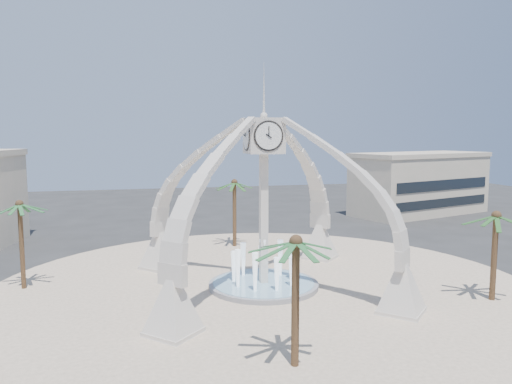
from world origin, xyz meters
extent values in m
plane|color=#282828|center=(0.00, 0.00, 0.00)|extent=(140.00, 140.00, 0.00)
cylinder|color=beige|center=(0.00, 0.00, 0.03)|extent=(40.00, 40.00, 0.06)
cube|color=beige|center=(0.00, 0.00, 4.90)|extent=(0.55, 0.55, 9.80)
cube|color=beige|center=(0.00, 0.00, 11.05)|extent=(2.50, 2.50, 2.50)
cone|color=beige|center=(0.00, 0.00, 14.30)|extent=(0.20, 0.20, 4.00)
cylinder|color=white|center=(0.00, -1.29, 11.05)|extent=(1.84, 0.04, 1.84)
pyramid|color=beige|center=(7.07, 7.07, 1.60)|extent=(3.80, 3.80, 3.20)
pyramid|color=beige|center=(-7.07, 7.07, 1.60)|extent=(3.80, 3.80, 3.20)
pyramid|color=beige|center=(-7.07, -7.07, 1.60)|extent=(3.80, 3.80, 3.20)
pyramid|color=beige|center=(7.07, -7.07, 1.60)|extent=(3.80, 3.80, 3.20)
cylinder|color=gray|center=(0.00, 0.00, 0.20)|extent=(8.00, 8.00, 0.40)
cylinder|color=#86B1C7|center=(0.00, 0.00, 0.42)|extent=(7.40, 7.40, 0.04)
cone|color=white|center=(0.00, 0.00, 2.02)|extent=(0.60, 0.60, 3.20)
cube|color=#B9AD90|center=(30.00, 28.00, 4.00)|extent=(21.49, 13.79, 8.00)
cube|color=#B9AD90|center=(30.00, 28.00, 8.30)|extent=(21.87, 14.17, 0.60)
cylinder|color=brown|center=(14.29, -6.35, 2.96)|extent=(0.39, 0.39, 5.91)
cylinder|color=brown|center=(-16.97, 3.88, 3.17)|extent=(0.34, 0.34, 6.34)
cylinder|color=brown|center=(0.61, 13.77, 3.28)|extent=(0.38, 0.38, 6.56)
cylinder|color=brown|center=(-1.66, -12.36, 3.13)|extent=(0.39, 0.39, 6.26)
camera|label=1|loc=(-8.95, -34.23, 11.18)|focal=35.00mm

